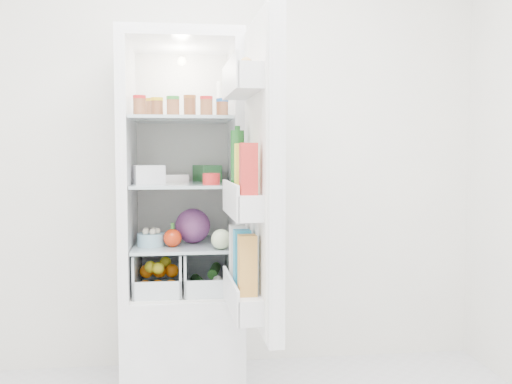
{
  "coord_description": "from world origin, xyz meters",
  "views": [
    {
      "loc": [
        -0.17,
        -1.75,
        1.21
      ],
      "look_at": [
        0.15,
        0.95,
        1.02
      ],
      "focal_mm": 40.0,
      "sensor_mm": 36.0,
      "label": 1
    }
  ],
  "objects": [
    {
      "name": "room_walls",
      "position": [
        0.0,
        0.0,
        1.59
      ],
      "size": [
        3.02,
        3.02,
        2.61
      ],
      "color": "white",
      "rests_on": "ground"
    },
    {
      "name": "refrigerator",
      "position": [
        -0.2,
        1.25,
        0.67
      ],
      "size": [
        0.6,
        0.6,
        1.8
      ],
      "color": "silver",
      "rests_on": "ground"
    },
    {
      "name": "shelf_low",
      "position": [
        -0.2,
        1.19,
        0.74
      ],
      "size": [
        0.49,
        0.53,
        0.01
      ],
      "primitive_type": "cube",
      "color": "#9EB2B9",
      "rests_on": "refrigerator"
    },
    {
      "name": "shelf_mid",
      "position": [
        -0.2,
        1.19,
        1.05
      ],
      "size": [
        0.49,
        0.53,
        0.02
      ],
      "primitive_type": "cube",
      "color": "#9EB2B9",
      "rests_on": "refrigerator"
    },
    {
      "name": "shelf_top",
      "position": [
        -0.2,
        1.19,
        1.38
      ],
      "size": [
        0.49,
        0.53,
        0.02
      ],
      "primitive_type": "cube",
      "color": "#9EB2B9",
      "rests_on": "refrigerator"
    },
    {
      "name": "crisper_left",
      "position": [
        -0.32,
        1.19,
        0.61
      ],
      "size": [
        0.23,
        0.46,
        0.22
      ],
      "primitive_type": null,
      "color": "silver",
      "rests_on": "refrigerator"
    },
    {
      "name": "crisper_right",
      "position": [
        -0.08,
        1.19,
        0.61
      ],
      "size": [
        0.23,
        0.46,
        0.22
      ],
      "primitive_type": null,
      "color": "silver",
      "rests_on": "refrigerator"
    },
    {
      "name": "condiment_jars",
      "position": [
        -0.22,
        1.1,
        1.43
      ],
      "size": [
        0.46,
        0.32,
        0.08
      ],
      "color": "#B21919",
      "rests_on": "shelf_top"
    },
    {
      "name": "squeeze_bottle",
      "position": [
        0.01,
        1.3,
        1.49
      ],
      "size": [
        0.07,
        0.07,
        0.2
      ],
      "primitive_type": "cylinder",
      "rotation": [
        0.0,
        0.0,
        -0.23
      ],
      "color": "white",
      "rests_on": "shelf_top"
    },
    {
      "name": "tub_white",
      "position": [
        -0.37,
        1.14,
        1.1
      ],
      "size": [
        0.18,
        0.18,
        0.09
      ],
      "primitive_type": "cube",
      "rotation": [
        0.0,
        0.0,
        0.27
      ],
      "color": "white",
      "rests_on": "shelf_mid"
    },
    {
      "name": "tin_red",
      "position": [
        -0.06,
        1.02,
        1.09
      ],
      "size": [
        0.1,
        0.1,
        0.06
      ],
      "primitive_type": "cylinder",
      "rotation": [
        0.0,
        0.0,
        -0.25
      ],
      "color": "red",
      "rests_on": "shelf_mid"
    },
    {
      "name": "foil_tray",
      "position": [
        -0.25,
        1.37,
        1.08
      ],
      "size": [
        0.16,
        0.13,
        0.04
      ],
      "primitive_type": "cube",
      "rotation": [
        0.0,
        0.0,
        0.12
      ],
      "color": "silver",
      "rests_on": "shelf_mid"
    },
    {
      "name": "tub_green",
      "position": [
        -0.07,
        1.38,
        1.1
      ],
      "size": [
        0.16,
        0.18,
        0.09
      ],
      "primitive_type": "cube",
      "rotation": [
        0.0,
        0.0,
        0.38
      ],
      "color": "#43934E",
      "rests_on": "shelf_mid"
    },
    {
      "name": "red_cabbage",
      "position": [
        -0.15,
        1.18,
        0.84
      ],
      "size": [
        0.18,
        0.18,
        0.18
      ],
      "primitive_type": "sphere",
      "color": "#5C1F53",
      "rests_on": "shelf_low"
    },
    {
      "name": "bell_pepper",
      "position": [
        -0.25,
        1.07,
        0.79
      ],
      "size": [
        0.09,
        0.09,
        0.09
      ],
      "primitive_type": "sphere",
      "color": "red",
      "rests_on": "shelf_low"
    },
    {
      "name": "mushroom_bowl",
      "position": [
        -0.36,
        1.12,
        0.78
      ],
      "size": [
        0.17,
        0.17,
        0.06
      ],
      "primitive_type": "cylinder",
      "rotation": [
        0.0,
        0.0,
        -0.33
      ],
      "color": "#8DBED3",
      "rests_on": "shelf_low"
    },
    {
      "name": "salad_bag",
      "position": [
        -0.02,
        0.97,
        0.8
      ],
      "size": [
        0.1,
        0.1,
        0.1
      ],
      "primitive_type": "sphere",
      "color": "beige",
      "rests_on": "shelf_low"
    },
    {
      "name": "citrus_pile",
      "position": [
        -0.32,
        1.13,
        0.59
      ],
      "size": [
        0.2,
        0.24,
        0.16
      ],
      "color": "orange",
      "rests_on": "refrigerator"
    },
    {
      "name": "veg_pile",
      "position": [
        -0.07,
        1.18,
        0.56
      ],
      "size": [
        0.16,
        0.3,
        0.1
      ],
      "color": "#23521B",
      "rests_on": "refrigerator"
    },
    {
      "name": "fridge_door",
      "position": [
        0.11,
        0.61,
        1.09
      ],
      "size": [
        0.19,
        0.6,
        1.3
      ],
      "rotation": [
        0.0,
        0.0,
        1.61
      ],
      "color": "silver",
      "rests_on": "refrigerator"
    }
  ]
}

